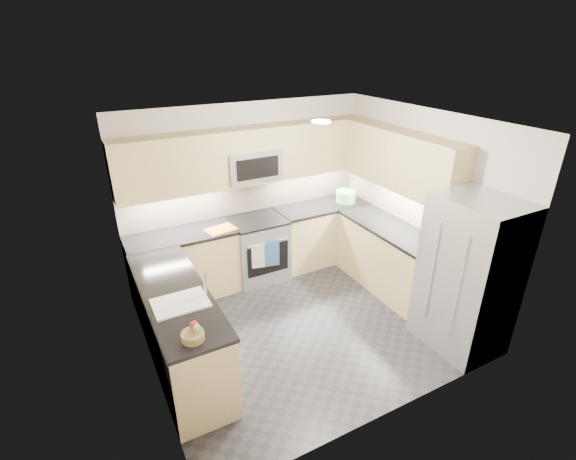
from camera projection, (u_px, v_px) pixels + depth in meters
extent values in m
cube|color=#232428|center=(301.00, 322.00, 5.27)|extent=(3.60, 3.20, 0.00)
cube|color=beige|center=(304.00, 122.00, 4.21)|extent=(3.60, 3.20, 0.02)
cube|color=beige|center=(247.00, 191.00, 6.02)|extent=(3.60, 0.02, 2.50)
cube|color=beige|center=(398.00, 307.00, 3.46)|extent=(3.60, 0.02, 2.50)
cube|color=beige|center=(139.00, 272.00, 3.97)|extent=(0.02, 3.20, 2.50)
cube|color=beige|center=(420.00, 206.00, 5.50)|extent=(0.02, 3.20, 2.50)
cube|color=#CFBA7C|center=(184.00, 266.00, 5.65)|extent=(1.42, 0.60, 0.90)
cube|color=#CFBA7C|center=(321.00, 234.00, 6.58)|extent=(1.42, 0.60, 0.90)
cube|color=#CFBA7C|center=(389.00, 259.00, 5.84)|extent=(0.60, 1.70, 0.90)
cube|color=#CFBA7C|center=(179.00, 330.00, 4.44)|extent=(0.60, 2.00, 0.90)
cube|color=black|center=(181.00, 235.00, 5.45)|extent=(1.42, 0.63, 0.04)
cube|color=black|center=(322.00, 206.00, 6.38)|extent=(1.42, 0.63, 0.04)
cube|color=black|center=(393.00, 229.00, 5.64)|extent=(0.63, 1.70, 0.04)
cube|color=black|center=(174.00, 293.00, 4.24)|extent=(0.63, 2.00, 0.04)
cube|color=#CFBA7C|center=(251.00, 155.00, 5.63)|extent=(3.60, 0.35, 0.75)
cube|color=#CFBA7C|center=(401.00, 160.00, 5.41)|extent=(0.35, 1.95, 0.75)
cube|color=tan|center=(248.00, 195.00, 6.04)|extent=(3.60, 0.01, 0.51)
cube|color=tan|center=(397.00, 199.00, 5.89)|extent=(0.01, 2.30, 0.51)
cube|color=#A2A4A9|center=(258.00, 249.00, 6.10)|extent=(0.76, 0.65, 0.91)
cube|color=black|center=(257.00, 220.00, 5.90)|extent=(0.76, 0.65, 0.03)
cube|color=black|center=(268.00, 259.00, 5.83)|extent=(0.62, 0.02, 0.45)
cylinder|color=#B2B5BA|center=(268.00, 243.00, 5.70)|extent=(0.60, 0.02, 0.02)
cube|color=gray|center=(252.00, 164.00, 5.67)|extent=(0.76, 0.40, 0.40)
cube|color=black|center=(258.00, 168.00, 5.50)|extent=(0.60, 0.01, 0.28)
cube|color=#AAADB2|center=(468.00, 275.00, 4.59)|extent=(0.70, 0.90, 1.80)
cylinder|color=#B2B5BA|center=(458.00, 288.00, 4.26)|extent=(0.02, 0.02, 1.20)
cylinder|color=#B2B5BA|center=(432.00, 272.00, 4.55)|extent=(0.02, 0.02, 1.20)
cube|color=white|center=(181.00, 309.00, 4.06)|extent=(0.52, 0.38, 0.16)
cylinder|color=silver|center=(205.00, 285.00, 4.08)|extent=(0.03, 0.03, 0.28)
cylinder|color=#63BF51|center=(346.00, 196.00, 6.46)|extent=(0.39, 0.39, 0.17)
cube|color=orange|center=(221.00, 229.00, 5.56)|extent=(0.43, 0.33, 0.01)
cylinder|color=olive|center=(193.00, 336.00, 3.55)|extent=(0.21, 0.21, 0.07)
sphere|color=red|center=(194.00, 325.00, 3.56)|extent=(0.07, 0.07, 0.07)
sphere|color=#68BC50|center=(197.00, 328.00, 3.52)|extent=(0.06, 0.06, 0.06)
cube|color=silver|center=(258.00, 257.00, 5.69)|extent=(0.18, 0.06, 0.34)
cube|color=#2D507D|center=(272.00, 253.00, 5.78)|extent=(0.20, 0.06, 0.39)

